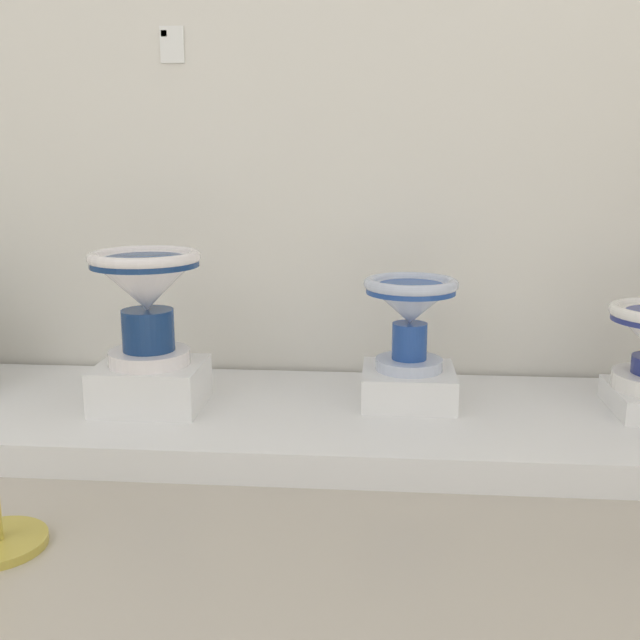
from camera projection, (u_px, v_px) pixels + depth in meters
The scene contains 7 objects.
wall_back at pixel (294, 39), 2.96m from camera, with size 4.57×0.06×2.93m, color silver.
display_platform at pixel (280, 420), 2.77m from camera, with size 3.63×0.91×0.11m, color white.
plinth_block_pale_glazed at pixel (151, 385), 2.73m from camera, with size 0.38×0.32×0.16m, color white.
antique_toilet_pale_glazed at pixel (146, 289), 2.65m from camera, with size 0.40×0.40×0.41m.
plinth_block_rightmost at pixel (408, 386), 2.79m from camera, with size 0.34×0.33×0.13m, color white.
antique_toilet_rightmost at pixel (410, 307), 2.72m from camera, with size 0.34×0.34×0.34m.
info_placard_second at pixel (172, 44), 2.97m from camera, with size 0.10×0.01×0.14m.
Camera 1 is at (2.55, -0.24, 1.01)m, focal length 41.98 mm.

